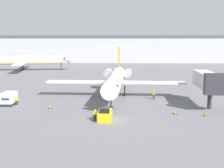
# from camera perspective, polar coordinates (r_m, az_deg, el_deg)

# --- Properties ---
(ground_plane) EXTENTS (600.00, 600.00, 0.00)m
(ground_plane) POSITION_cam_1_polar(r_m,az_deg,el_deg) (44.44, -0.77, -6.70)
(ground_plane) COLOR slate
(terminal_building) EXTENTS (180.00, 16.80, 13.73)m
(terminal_building) POSITION_cam_1_polar(r_m,az_deg,el_deg) (162.97, 1.86, 6.50)
(terminal_building) COLOR #B2B2B7
(terminal_building) RESTS_ON ground
(airplane_main) EXTENTS (27.99, 29.29, 9.90)m
(airplane_main) POSITION_cam_1_polar(r_m,az_deg,el_deg) (62.71, 0.64, 0.94)
(airplane_main) COLOR silver
(airplane_main) RESTS_ON ground
(pushback_tug) EXTENTS (1.92, 4.09, 1.96)m
(pushback_tug) POSITION_cam_1_polar(r_m,az_deg,el_deg) (44.75, -1.28, -5.62)
(pushback_tug) COLOR yellow
(pushback_tug) RESTS_ON ground
(luggage_cart) EXTENTS (1.94, 3.47, 2.28)m
(luggage_cart) POSITION_cam_1_polar(r_m,az_deg,el_deg) (57.53, -18.30, -2.55)
(luggage_cart) COLOR #232326
(luggage_cart) RESTS_ON ground
(worker_near_tug) EXTENTS (0.40, 0.24, 1.65)m
(worker_near_tug) POSITION_cam_1_polar(r_m,az_deg,el_deg) (44.38, -3.11, -5.60)
(worker_near_tug) COLOR #232838
(worker_near_tug) RESTS_ON ground
(worker_by_wing) EXTENTS (0.40, 0.26, 1.88)m
(worker_by_wing) POSITION_cam_1_polar(r_m,az_deg,el_deg) (60.35, 7.65, -1.87)
(worker_by_wing) COLOR #232838
(worker_by_wing) RESTS_ON ground
(worker_on_apron) EXTENTS (0.40, 0.24, 1.69)m
(worker_on_apron) POSITION_cam_1_polar(r_m,az_deg,el_deg) (57.12, -17.09, -2.84)
(worker_on_apron) COLOR #232838
(worker_on_apron) RESTS_ON ground
(traffic_cone_left) EXTENTS (0.59, 0.59, 0.62)m
(traffic_cone_left) POSITION_cam_1_polar(r_m,az_deg,el_deg) (52.98, -11.31, -4.12)
(traffic_cone_left) COLOR black
(traffic_cone_left) RESTS_ON ground
(traffic_cone_right) EXTENTS (0.70, 0.70, 0.61)m
(traffic_cone_right) POSITION_cam_1_polar(r_m,az_deg,el_deg) (49.22, 11.47, -5.06)
(traffic_cone_right) COLOR black
(traffic_cone_right) RESTS_ON ground
(traffic_cone_mid) EXTENTS (0.52, 0.52, 0.67)m
(traffic_cone_mid) POSITION_cam_1_polar(r_m,az_deg,el_deg) (49.13, 16.65, -5.23)
(traffic_cone_mid) COLOR black
(traffic_cone_mid) RESTS_ON ground
(airplane_parked_far_right) EXTENTS (33.32, 30.80, 10.51)m
(airplane_parked_far_right) POSITION_cam_1_polar(r_m,az_deg,el_deg) (121.53, -15.72, 4.20)
(airplane_parked_far_right) COLOR white
(airplane_parked_far_right) RESTS_ON ground
(jet_bridge) EXTENTS (3.20, 11.06, 6.19)m
(jet_bridge) POSITION_cam_1_polar(r_m,az_deg,el_deg) (55.50, 17.02, 0.58)
(jet_bridge) COLOR #2D2D33
(jet_bridge) RESTS_ON ground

